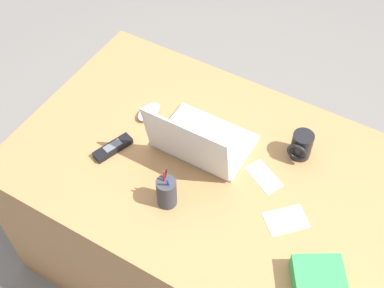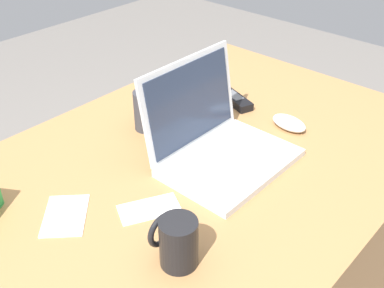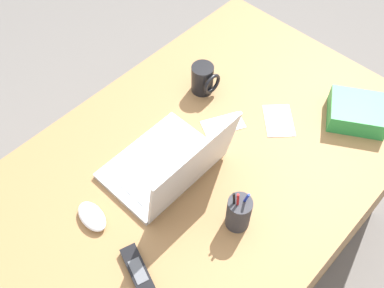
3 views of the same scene
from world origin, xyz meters
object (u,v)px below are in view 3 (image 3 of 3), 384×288
object	(u,v)px
coffee_mug_white	(203,79)
pen_holder	(239,213)
laptop	(170,166)
cordless_phone	(139,272)
computer_mouse	(92,216)
snack_bag	(357,112)

from	to	relation	value
coffee_mug_white	pen_holder	size ratio (longest dim) A/B	0.65
laptop	pen_holder	bearing A→B (deg)	93.75
cordless_phone	laptop	bearing A→B (deg)	-150.44
cordless_phone	coffee_mug_white	bearing A→B (deg)	-151.78
coffee_mug_white	computer_mouse	bearing A→B (deg)	10.61
computer_mouse	laptop	bearing A→B (deg)	174.47
laptop	snack_bag	world-z (taller)	laptop
computer_mouse	coffee_mug_white	bearing A→B (deg)	-162.45
coffee_mug_white	snack_bag	distance (m)	0.51
snack_bag	laptop	bearing A→B (deg)	-26.62
laptop	coffee_mug_white	distance (m)	0.36
pen_holder	laptop	bearing A→B (deg)	-86.25
computer_mouse	cordless_phone	bearing A→B (deg)	92.14
computer_mouse	coffee_mug_white	distance (m)	0.58
pen_holder	coffee_mug_white	bearing A→B (deg)	-126.76
laptop	snack_bag	distance (m)	0.63
laptop	pen_holder	distance (m)	0.24
computer_mouse	snack_bag	bearing A→B (deg)	164.41
computer_mouse	snack_bag	world-z (taller)	snack_bag
snack_bag	computer_mouse	bearing A→B (deg)	-22.52
coffee_mug_white	pen_holder	distance (m)	0.51
computer_mouse	pen_holder	distance (m)	0.41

